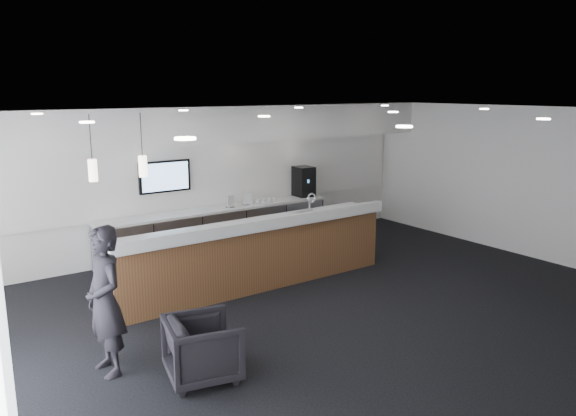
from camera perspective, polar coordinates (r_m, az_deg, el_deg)
ground at (r=8.87m, az=4.36°, el=-10.04°), size 10.00×10.00×0.00m
ceiling at (r=8.23m, az=4.70°, el=9.72°), size 10.00×8.00×0.02m
back_wall at (r=11.72m, az=-8.06°, el=2.95°), size 10.00×0.02×3.00m
right_wall at (r=12.19m, az=22.96°, el=2.46°), size 0.02×8.00×3.00m
soffit_bulkhead at (r=11.20m, az=-7.16°, el=8.48°), size 10.00×0.90×0.70m
alcove_panel at (r=11.68m, az=-8.00°, el=3.42°), size 9.80×0.06×1.40m
back_credenza at (r=11.62m, az=-7.09°, el=-2.26°), size 5.06×0.66×0.95m
wall_tv at (r=11.20m, az=-12.41°, el=3.14°), size 1.05×0.08×0.62m
pendant_left at (r=7.74m, az=-13.15°, el=3.72°), size 0.12×0.12×0.30m
pendant_right at (r=7.51m, az=-18.10°, el=3.19°), size 0.12×0.12×0.30m
ceiling_can_lights at (r=8.23m, az=4.69°, el=9.51°), size 7.00×5.00×0.02m
service_counter at (r=9.58m, az=-3.47°, el=-4.67°), size 5.14×0.89×1.49m
coffee_machine at (r=12.62m, az=1.60°, el=2.72°), size 0.40×0.52×0.67m
info_sign_left at (r=11.48m, az=-5.83°, el=0.66°), size 0.18×0.06×0.25m
info_sign_right at (r=11.72m, az=-4.13°, el=0.95°), size 0.19×0.07×0.26m
armchair at (r=6.78m, az=-8.64°, el=-13.92°), size 0.97×0.95×0.75m
lounge_guest at (r=6.97m, az=-18.11°, el=-8.98°), size 0.49×0.69×1.80m
cup_0 at (r=12.09m, az=-1.42°, el=0.90°), size 0.09×0.09×0.09m
cup_1 at (r=12.01m, az=-1.97°, el=0.83°), size 0.13×0.13×0.09m
cup_2 at (r=11.94m, az=-2.53°, el=0.75°), size 0.11×0.11×0.09m
cup_3 at (r=11.87m, az=-3.10°, el=0.68°), size 0.12×0.12×0.09m
cup_4 at (r=11.79m, az=-3.68°, el=0.60°), size 0.13×0.13×0.09m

